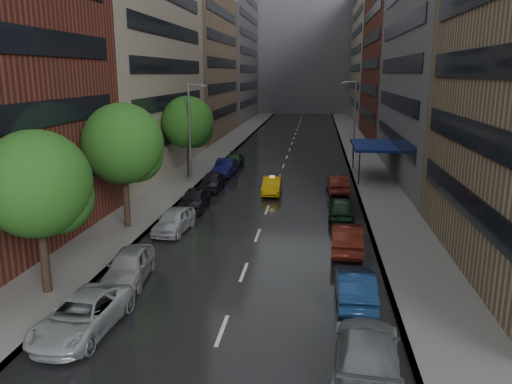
# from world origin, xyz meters

# --- Properties ---
(road) EXTENTS (14.00, 140.00, 0.01)m
(road) POSITION_xyz_m (0.00, 50.00, 0.01)
(road) COLOR black
(road) RESTS_ON ground
(sidewalk_left) EXTENTS (4.00, 140.00, 0.15)m
(sidewalk_left) POSITION_xyz_m (-9.00, 50.00, 0.07)
(sidewalk_left) COLOR gray
(sidewalk_left) RESTS_ON ground
(sidewalk_right) EXTENTS (4.00, 140.00, 0.15)m
(sidewalk_right) POSITION_xyz_m (9.00, 50.00, 0.07)
(sidewalk_right) COLOR gray
(sidewalk_right) RESTS_ON ground
(buildings_left) EXTENTS (8.00, 108.00, 38.00)m
(buildings_left) POSITION_xyz_m (-15.00, 58.79, 15.99)
(buildings_left) COLOR maroon
(buildings_left) RESTS_ON ground
(buildings_right) EXTENTS (8.05, 109.10, 36.00)m
(buildings_right) POSITION_xyz_m (15.00, 56.70, 15.03)
(buildings_right) COLOR #937A5B
(buildings_right) RESTS_ON ground
(building_far) EXTENTS (40.00, 14.00, 32.00)m
(building_far) POSITION_xyz_m (0.00, 118.00, 16.00)
(building_far) COLOR slate
(building_far) RESTS_ON ground
(tree_near) EXTENTS (4.78, 4.78, 7.61)m
(tree_near) POSITION_xyz_m (-8.60, 6.32, 5.21)
(tree_near) COLOR #382619
(tree_near) RESTS_ON ground
(tree_mid) EXTENTS (5.13, 5.13, 8.18)m
(tree_mid) POSITION_xyz_m (-8.60, 16.34, 5.59)
(tree_mid) COLOR #382619
(tree_mid) RESTS_ON ground
(tree_far) EXTENTS (4.94, 4.94, 7.87)m
(tree_far) POSITION_xyz_m (-8.60, 32.48, 5.38)
(tree_far) COLOR #382619
(tree_far) RESTS_ON ground
(taxi) EXTENTS (1.53, 4.28, 1.41)m
(taxi) POSITION_xyz_m (-0.10, 27.14, 0.70)
(taxi) COLOR #F1AF0C
(taxi) RESTS_ON ground
(parked_cars_left) EXTENTS (2.75, 41.17, 1.61)m
(parked_cars_left) POSITION_xyz_m (-5.40, 20.17, 0.76)
(parked_cars_left) COLOR #9BA1A3
(parked_cars_left) RESTS_ON ground
(parked_cars_right) EXTENTS (2.64, 31.82, 1.61)m
(parked_cars_right) POSITION_xyz_m (5.40, 12.92, 0.78)
(parked_cars_right) COLOR slate
(parked_cars_right) RESTS_ON ground
(street_lamp_left) EXTENTS (1.74, 0.22, 9.00)m
(street_lamp_left) POSITION_xyz_m (-7.72, 30.00, 4.89)
(street_lamp_left) COLOR gray
(street_lamp_left) RESTS_ON sidewalk_left
(street_lamp_right) EXTENTS (1.74, 0.22, 9.00)m
(street_lamp_right) POSITION_xyz_m (7.72, 45.00, 4.89)
(street_lamp_right) COLOR gray
(street_lamp_right) RESTS_ON sidewalk_right
(awning) EXTENTS (4.00, 8.00, 3.12)m
(awning) POSITION_xyz_m (8.98, 35.00, 3.13)
(awning) COLOR navy
(awning) RESTS_ON sidewalk_right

